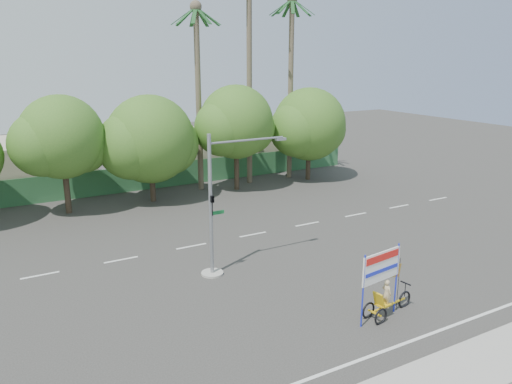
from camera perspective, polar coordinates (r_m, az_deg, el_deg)
ground at (r=23.11m, az=4.97°, el=-11.68°), size 120.00×120.00×0.00m
fence at (r=41.30m, az=-11.89°, el=1.71°), size 38.00×0.08×2.00m
building_left at (r=43.83m, az=-26.34°, el=2.55°), size 12.00×8.00×4.00m
building_right at (r=48.05m, az=-4.44°, el=4.86°), size 14.00×8.00×3.60m
tree_left at (r=35.69m, az=-21.39°, el=5.53°), size 6.66×5.60×8.07m
tree_center at (r=37.04m, az=-12.09°, el=5.64°), size 7.62×6.40×7.85m
tree_right at (r=39.52m, az=-2.34°, el=7.68°), size 6.90×5.80×8.36m
tree_far_right at (r=43.17m, az=6.05°, el=7.46°), size 7.38×6.20×7.94m
palm_tall at (r=41.45m, az=-0.78°, el=15.29°), size 3.73×3.79×17.45m
palm_mid at (r=43.50m, az=4.01°, el=13.85°), size 3.73×3.79×15.45m
palm_short at (r=39.54m, az=-6.66°, el=12.87°), size 3.73×3.79×14.45m
traffic_signal at (r=24.21m, az=-4.50°, el=-2.91°), size 4.72×1.10×7.00m
trike_billboard at (r=21.42m, az=14.48°, el=-10.68°), size 3.16×0.93×3.12m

